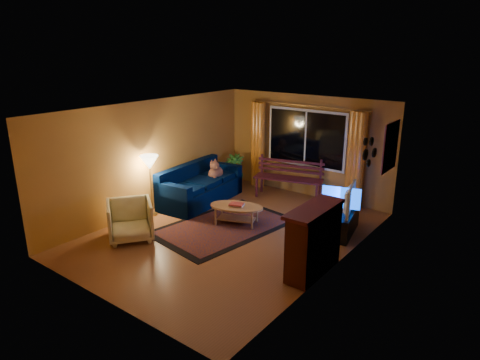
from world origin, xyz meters
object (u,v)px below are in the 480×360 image
Objects in this scene: bench at (288,188)px; tv_console at (344,223)px; floor_lamp at (151,186)px; coffee_table at (236,215)px; armchair at (130,218)px; sofa at (201,184)px.

bench reaches higher than tv_console.
floor_lamp reaches higher than tv_console.
bench reaches higher than coffee_table.
floor_lamp is (-1.82, -2.79, 0.42)m from bench.
armchair is 2.19m from coffee_table.
coffee_table is (1.80, 0.73, -0.47)m from floor_lamp.
bench is 1.96× the size of armchair.
floor_lamp is at bearing -139.09° from bench.
floor_lamp reaches higher than sofa.
sofa reaches higher than coffee_table.
floor_lamp reaches higher than armchair.
coffee_table is 1.01× the size of tv_console.
bench is 2.15m from sofa.
tv_console is (2.01, 0.92, 0.03)m from coffee_table.
sofa is at bearing -151.21° from bench.
bench is 2.06m from coffee_table.
sofa reaches higher than tv_console.
coffee_table is at bearing -166.75° from tv_console.
floor_lamp is at bearing -108.57° from sofa.
bench is 1.24× the size of floor_lamp.
armchair is at bearing -123.39° from bench.
armchair is 0.75× the size of tv_console.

